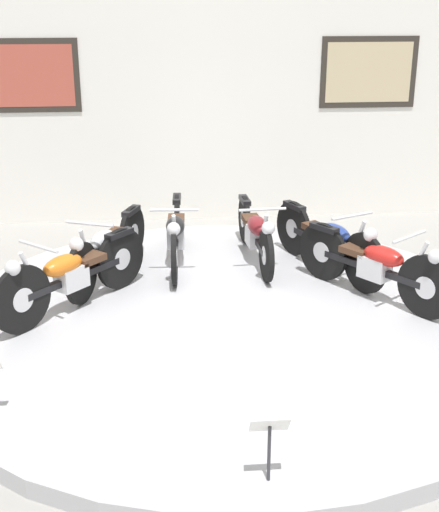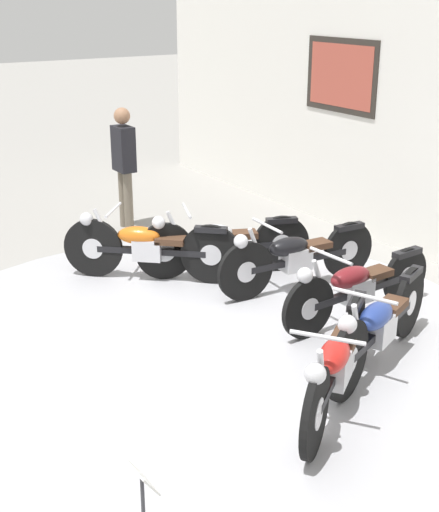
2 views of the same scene
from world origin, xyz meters
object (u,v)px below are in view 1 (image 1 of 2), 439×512
Objects in this scene: motorcycle_blue at (329,240)px; info_placard_front_centre at (270,434)px; motorcycle_orange at (71,273)px; motorcycle_silver at (107,248)px; motorcycle_maroon at (255,232)px; motorcycle_black at (176,233)px; motorcycle_red at (375,264)px.

info_placard_front_centre is at bearing -109.14° from motorcycle_blue.
motorcycle_orange is 0.83× the size of motorcycle_blue.
motorcycle_silver reaches higher than info_placard_front_centre.
motorcycle_maroon is at bearing 14.96° from motorcycle_silver.
motorcycle_silver is at bearing -149.20° from motorcycle_black.
motorcycle_red is (3.15, -0.00, -0.01)m from motorcycle_orange.
motorcycle_orange is 1.65m from motorcycle_black.
info_placard_front_centre is (-1.57, -2.88, -0.03)m from motorcycle_red.
motorcycle_red reaches higher than motorcycle_black.
motorcycle_black reaches higher than info_placard_front_centre.
motorcycle_orange is 0.82× the size of motorcycle_silver.
motorcycle_red is at bearing -0.06° from motorcycle_orange.
motorcycle_orange is at bearing -112.61° from motorcycle_silver.
motorcycle_blue is at bearing 70.86° from info_placard_front_centre.
motorcycle_blue is (0.79, -0.46, 0.03)m from motorcycle_maroon.
motorcycle_orange reaches higher than info_placard_front_centre.
motorcycle_orange is at bearing 118.71° from info_placard_front_centre.
motorcycle_black is at bearing 96.64° from info_placard_front_centre.
motorcycle_silver is 2.94m from motorcycle_red.
motorcycle_orange reaches higher than motorcycle_silver.
motorcycle_orange is 2.94m from motorcycle_blue.
motorcycle_orange is at bearing 179.94° from motorcycle_red.
motorcycle_red is 3.28m from info_placard_front_centre.
info_placard_front_centre is (-0.48, -4.10, -0.00)m from motorcycle_maroon.
motorcycle_black is 0.96m from motorcycle_maroon.
motorcycle_red reaches higher than info_placard_front_centre.
motorcycle_silver is 1.80m from motorcycle_maroon.
motorcycle_silver is at bearing 67.39° from motorcycle_orange.
motorcycle_blue is (1.74, -0.47, 0.01)m from motorcycle_black.
motorcycle_black is at bearing 179.83° from motorcycle_maroon.
info_placard_front_centre is (-1.26, -3.64, -0.03)m from motorcycle_blue.
motorcycle_red is (2.84, -0.76, 0.00)m from motorcycle_silver.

